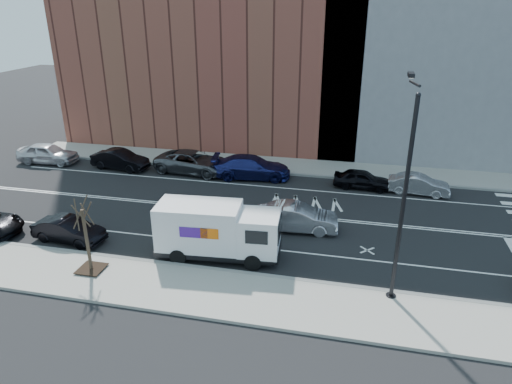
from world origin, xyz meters
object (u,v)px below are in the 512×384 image
at_px(fedex_van, 217,230).
at_px(far_parked_b, 120,160).
at_px(far_parked_a, 48,153).
at_px(driving_sedan, 296,217).

distance_m(fedex_van, far_parked_b, 15.86).
height_order(far_parked_a, driving_sedan, far_parked_a).
bearing_deg(far_parked_b, driving_sedan, -108.86).
relative_size(far_parked_b, driving_sedan, 0.96).
bearing_deg(far_parked_a, driving_sedan, -112.12).
xyz_separation_m(far_parked_b, driving_sedan, (14.81, -7.26, 0.03)).
height_order(fedex_van, far_parked_a, fedex_van).
distance_m(far_parked_a, driving_sedan, 22.40).
relative_size(far_parked_a, driving_sedan, 1.02).
bearing_deg(far_parked_b, far_parked_a, 97.28).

